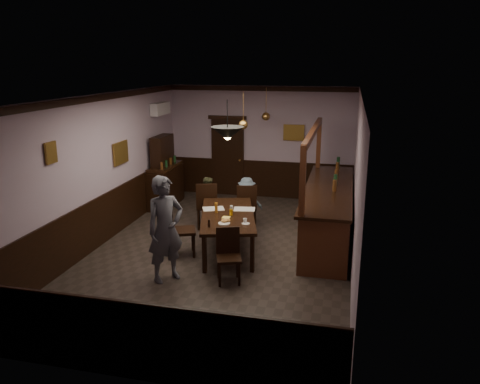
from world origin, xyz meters
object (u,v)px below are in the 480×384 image
(coffee_cup, at_px, (245,220))
(dining_table, at_px, (228,217))
(chair_near, at_px, (228,252))
(pendant_iron, at_px, (227,133))
(person_seated_right, at_px, (247,201))
(pendant_brass_mid, at_px, (243,125))
(bar_counter, at_px, (328,211))
(chair_side, at_px, (179,227))
(chair_far_left, at_px, (207,204))
(person_seated_left, at_px, (207,201))
(sideboard, at_px, (165,178))
(soda_can, at_px, (231,212))
(chair_far_right, at_px, (247,204))
(person_standing, at_px, (165,229))
(pendant_brass_far, at_px, (266,117))

(coffee_cup, bearing_deg, dining_table, 119.93)
(chair_near, bearing_deg, pendant_iron, 85.62)
(person_seated_right, relative_size, pendant_brass_mid, 1.35)
(bar_counter, xyz_separation_m, pendant_iron, (-1.66, -1.92, 1.85))
(chair_side, relative_size, pendant_iron, 1.56)
(chair_far_left, distance_m, pendant_iron, 2.81)
(person_seated_left, xyz_separation_m, person_seated_right, (0.87, 0.24, -0.01))
(person_seated_right, relative_size, sideboard, 0.60)
(chair_near, bearing_deg, coffee_cup, 64.21)
(soda_can, relative_size, pendant_iron, 0.18)
(chair_far_right, height_order, pendant_brass_mid, pendant_brass_mid)
(person_standing, distance_m, person_seated_left, 2.89)
(chair_near, height_order, pendant_iron, pendant_iron)
(person_seated_left, distance_m, coffee_cup, 2.24)
(chair_far_right, distance_m, person_standing, 2.95)
(chair_far_left, bearing_deg, person_seated_right, -164.06)
(dining_table, xyz_separation_m, bar_counter, (1.88, 1.15, -0.10))
(chair_far_right, bearing_deg, chair_near, 85.38)
(chair_near, relative_size, person_seated_right, 0.84)
(chair_far_right, relative_size, person_seated_left, 0.91)
(person_seated_left, relative_size, sideboard, 0.61)
(chair_near, bearing_deg, sideboard, 105.81)
(sideboard, bearing_deg, pendant_brass_mid, -25.84)
(coffee_cup, bearing_deg, person_standing, -152.46)
(soda_can, bearing_deg, sideboard, 132.76)
(soda_can, bearing_deg, chair_side, -157.79)
(person_standing, xyz_separation_m, pendant_iron, (0.89, 0.71, 1.53))
(soda_can, bearing_deg, dining_table, 142.19)
(chair_far_left, relative_size, coffee_cup, 13.22)
(sideboard, xyz_separation_m, pendant_brass_mid, (2.31, -1.12, 1.57))
(chair_near, relative_size, chair_side, 0.88)
(chair_side, distance_m, person_seated_right, 2.24)
(chair_near, relative_size, person_seated_left, 0.83)
(chair_near, distance_m, coffee_cup, 0.89)
(person_seated_left, relative_size, coffee_cup, 13.90)
(chair_far_right, bearing_deg, pendant_iron, 83.10)
(coffee_cup, distance_m, bar_counter, 2.15)
(chair_far_right, xyz_separation_m, pendant_brass_far, (0.09, 1.72, 1.75))
(person_standing, distance_m, pendant_iron, 1.91)
(person_standing, xyz_separation_m, coffee_cup, (1.12, 1.04, -0.11))
(coffee_cup, xyz_separation_m, pendant_brass_mid, (-0.46, 1.86, 1.50))
(pendant_brass_far, bearing_deg, person_standing, -100.79)
(person_seated_right, xyz_separation_m, soda_can, (0.06, -1.68, 0.26))
(soda_can, height_order, sideboard, sideboard)
(person_seated_left, height_order, coffee_cup, person_seated_left)
(coffee_cup, bearing_deg, pendant_brass_mid, 88.52)
(person_seated_right, bearing_deg, sideboard, -27.49)
(chair_near, height_order, person_seated_right, person_seated_right)
(dining_table, xyz_separation_m, pendant_brass_far, (0.18, 3.06, 1.61))
(chair_near, height_order, chair_side, chair_side)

